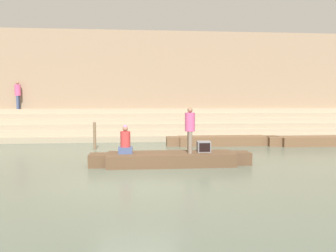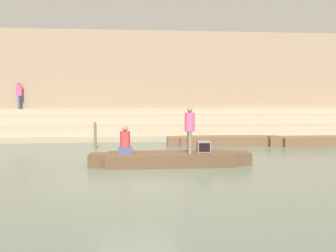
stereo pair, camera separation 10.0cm
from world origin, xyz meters
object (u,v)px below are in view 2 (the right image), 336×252
person_on_steps (19,93)px  rowboat_main (171,159)px  person_standing (190,127)px  person_rowing (125,142)px  tv_set (203,147)px  moored_boat_shore (223,140)px  mooring_post (95,136)px  moored_boat_distant (324,141)px

person_on_steps → rowboat_main: bearing=-118.0°
person_on_steps → person_standing: bearing=-116.2°
person_rowing → tv_set: (2.91, 0.08, -0.21)m
person_standing → moored_boat_shore: bearing=67.6°
person_standing → moored_boat_shore: (2.56, 5.17, -1.17)m
mooring_post → person_on_steps: person_on_steps is taller
mooring_post → moored_boat_distant: bearing=1.5°
person_standing → tv_set: (0.56, 0.22, -0.76)m
moored_boat_distant → mooring_post: size_ratio=4.62×
person_standing → moored_boat_distant: 9.20m
rowboat_main → mooring_post: bearing=128.9°
moored_boat_distant → tv_set: bearing=-151.5°
moored_boat_shore → mooring_post: size_ratio=4.53×
tv_set → moored_boat_distant: size_ratio=0.08×
moored_boat_shore → person_on_steps: size_ratio=3.36×
moored_boat_shore → mooring_post: mooring_post is taller
moored_boat_shore → moored_boat_distant: bearing=-1.8°
moored_boat_distant → mooring_post: bearing=178.8°
rowboat_main → person_standing: person_standing is taller
person_standing → moored_boat_distant: size_ratio=0.28×
person_rowing → person_on_steps: (-7.29, 10.04, 1.96)m
tv_set → moored_boat_distant: bearing=26.3°
moored_boat_shore → moored_boat_distant: same height
person_standing → person_on_steps: person_on_steps is taller
moored_boat_shore → person_rowing: bearing=-130.5°
moored_boat_distant → mooring_post: (-11.88, -0.31, 0.41)m
person_rowing → person_on_steps: 12.56m
person_standing → person_on_steps: bearing=137.4°
person_on_steps → moored_boat_distant: bearing=-87.3°
mooring_post → tv_set: bearing=-41.9°
rowboat_main → moored_boat_shore: 6.02m
tv_set → moored_boat_distant: 8.55m
person_standing → person_on_steps: (-9.65, 10.18, 1.41)m
moored_boat_shore → mooring_post: 6.65m
person_standing → person_rowing: (-2.35, 0.14, -0.55)m
person_on_steps → tv_set: bearing=-114.0°
rowboat_main → mooring_post: size_ratio=4.51×
person_rowing → moored_boat_shore: person_rowing is taller
moored_boat_shore → mooring_post: bearing=-168.8°
person_rowing → moored_boat_shore: bearing=56.8°
person_standing → person_rowing: size_ratio=1.59×
rowboat_main → moored_boat_shore: bearing=57.8°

